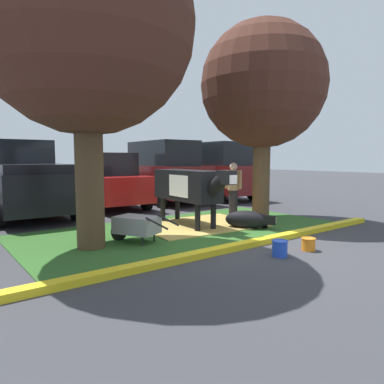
% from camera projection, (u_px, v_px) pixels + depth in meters
% --- Properties ---
extents(ground_plane, '(80.00, 80.00, 0.00)m').
position_uv_depth(ground_plane, '(237.00, 243.00, 7.62)').
color(ground_plane, '#38383D').
extents(grass_island, '(8.08, 4.07, 0.02)m').
position_uv_depth(grass_island, '(186.00, 229.00, 9.00)').
color(grass_island, '#2D5B23').
rests_on(grass_island, ground).
extents(curb_yellow, '(9.28, 0.24, 0.12)m').
position_uv_depth(curb_yellow, '(249.00, 244.00, 7.27)').
color(curb_yellow, yellow).
rests_on(curb_yellow, ground).
extents(hay_bedding, '(3.39, 2.66, 0.04)m').
position_uv_depth(hay_bedding, '(199.00, 225.00, 9.51)').
color(hay_bedding, tan).
rests_on(hay_bedding, ground).
extents(shade_tree_left, '(4.26, 4.26, 6.53)m').
position_uv_depth(shade_tree_left, '(85.00, 25.00, 6.71)').
color(shade_tree_left, '#4C3823').
rests_on(shade_tree_left, ground).
extents(shade_tree_right, '(3.60, 3.60, 5.73)m').
position_uv_depth(shade_tree_right, '(263.00, 86.00, 10.09)').
color(shade_tree_right, brown).
rests_on(shade_tree_right, ground).
extents(cow_holstein, '(0.83, 3.14, 1.55)m').
position_uv_depth(cow_holstein, '(189.00, 186.00, 9.32)').
color(cow_holstein, black).
rests_on(cow_holstein, ground).
extents(calf_lying, '(1.04, 1.24, 0.48)m').
position_uv_depth(calf_lying, '(248.00, 220.00, 9.08)').
color(calf_lying, black).
rests_on(calf_lying, ground).
extents(person_handler, '(0.34, 0.48, 1.69)m').
position_uv_depth(person_handler, '(233.00, 188.00, 10.64)').
color(person_handler, black).
rests_on(person_handler, ground).
extents(wheelbarrow, '(1.07, 1.56, 0.63)m').
position_uv_depth(wheelbarrow, '(136.00, 225.00, 7.57)').
color(wheelbarrow, gray).
rests_on(wheelbarrow, ground).
extents(bucket_blue, '(0.31, 0.31, 0.31)m').
position_uv_depth(bucket_blue, '(280.00, 248.00, 6.54)').
color(bucket_blue, blue).
rests_on(bucket_blue, ground).
extents(bucket_orange, '(0.29, 0.29, 0.26)m').
position_uv_depth(bucket_orange, '(308.00, 244.00, 6.96)').
color(bucket_orange, orange).
rests_on(bucket_orange, ground).
extents(pickup_truck_black, '(2.40, 5.48, 2.42)m').
position_uv_depth(pickup_truck_black, '(26.00, 181.00, 11.21)').
color(pickup_truck_black, black).
rests_on(pickup_truck_black, ground).
extents(hatchback_white, '(2.17, 4.48, 2.02)m').
position_uv_depth(hatchback_white, '(106.00, 181.00, 12.98)').
color(hatchback_white, red).
rests_on(hatchback_white, ground).
extents(suv_black, '(2.28, 4.68, 2.52)m').
position_uv_depth(suv_black, '(163.00, 172.00, 14.62)').
color(suv_black, maroon).
rests_on(suv_black, ground).
extents(suv_dark_grey, '(2.28, 4.68, 2.52)m').
position_uv_depth(suv_dark_grey, '(215.00, 171.00, 15.90)').
color(suv_dark_grey, maroon).
rests_on(suv_dark_grey, ground).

